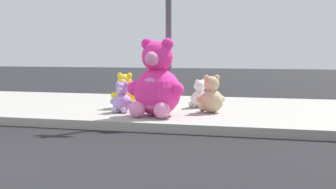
{
  "coord_description": "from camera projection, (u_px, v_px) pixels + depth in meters",
  "views": [
    {
      "loc": [
        3.12,
        -3.71,
        1.27
      ],
      "look_at": [
        1.2,
        3.6,
        0.55
      ],
      "focal_mm": 48.4,
      "sensor_mm": 36.0,
      "label": 1
    }
  ],
  "objects": [
    {
      "name": "plush_pink_large",
      "position": [
        156.0,
        85.0,
        7.84
      ],
      "size": [
        1.04,
        0.93,
        1.35
      ],
      "color": "#F22D93",
      "rests_on": "sidewalk"
    },
    {
      "name": "plush_lavender",
      "position": [
        122.0,
        100.0,
        8.33
      ],
      "size": [
        0.44,
        0.38,
        0.57
      ],
      "color": "#B28CD8",
      "rests_on": "sidewalk"
    },
    {
      "name": "plush_tan",
      "position": [
        211.0,
        97.0,
        8.29
      ],
      "size": [
        0.5,
        0.5,
        0.7
      ],
      "color": "tan",
      "rests_on": "sidewalk"
    },
    {
      "name": "plush_yellow",
      "position": [
        124.0,
        94.0,
        8.98
      ],
      "size": [
        0.54,
        0.48,
        0.7
      ],
      "color": "yellow",
      "rests_on": "sidewalk"
    },
    {
      "name": "sign_pole",
      "position": [
        169.0,
        20.0,
        8.29
      ],
      "size": [
        0.56,
        0.11,
        3.2
      ],
      "color": "#4C4C51",
      "rests_on": "sidewalk"
    },
    {
      "name": "sidewalk",
      "position": [
        132.0,
        109.0,
        9.48
      ],
      "size": [
        28.0,
        4.4,
        0.15
      ],
      "primitive_type": "cube",
      "color": "#9E9B93",
      "rests_on": "ground_plane"
    },
    {
      "name": "plush_white",
      "position": [
        199.0,
        96.0,
        9.08
      ],
      "size": [
        0.41,
        0.39,
        0.56
      ],
      "color": "white",
      "rests_on": "sidewalk"
    }
  ]
}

